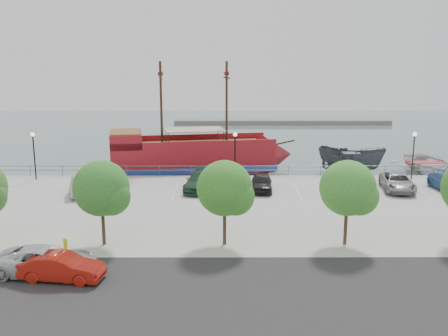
{
  "coord_description": "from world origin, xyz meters",
  "views": [
    {
      "loc": [
        -1.1,
        -37.43,
        10.44
      ],
      "look_at": [
        -1.0,
        2.0,
        2.0
      ],
      "focal_mm": 40.0,
      "sensor_mm": 36.0,
      "label": 1
    }
  ],
  "objects": [
    {
      "name": "ground",
      "position": [
        0.0,
        0.0,
        -1.0
      ],
      "size": [
        160.0,
        160.0,
        0.0
      ],
      "primitive_type": "plane",
      "color": "#42645E"
    },
    {
      "name": "dock_west",
      "position": [
        -13.41,
        9.2,
        -0.79
      ],
      "size": [
        7.53,
        4.02,
        0.41
      ],
      "primitive_type": "cube",
      "rotation": [
        0.0,
        0.0,
        0.29
      ],
      "color": "gray",
      "rests_on": "ground"
    },
    {
      "name": "parked_car_f",
      "position": [
        8.88,
        1.99,
        0.7
      ],
      "size": [
        2.27,
        4.44,
        1.4
      ],
      "primitive_type": "imported",
      "rotation": [
        0.0,
        0.0,
        -0.2
      ],
      "color": "silver",
      "rests_on": "land_slab"
    },
    {
      "name": "street_van",
      "position": [
        -9.97,
        -14.05,
        0.7
      ],
      "size": [
        5.16,
        2.57,
        1.41
      ],
      "primitive_type": "imported",
      "rotation": [
        0.0,
        0.0,
        1.52
      ],
      "color": "silver",
      "rests_on": "street"
    },
    {
      "name": "tree_d",
      "position": [
        -0.85,
        -10.07,
        3.3
      ],
      "size": [
        3.3,
        3.2,
        5.0
      ],
      "color": "#473321",
      "rests_on": "sidewalk"
    },
    {
      "name": "sidewalk",
      "position": [
        0.0,
        -10.0,
        0.01
      ],
      "size": [
        100.0,
        4.0,
        0.05
      ],
      "primitive_type": "cube",
      "color": "#B6B39D",
      "rests_on": "land_slab"
    },
    {
      "name": "lamp_post_left",
      "position": [
        -18.0,
        6.5,
        2.94
      ],
      "size": [
        0.36,
        0.36,
        4.28
      ],
      "color": "black",
      "rests_on": "land_slab"
    },
    {
      "name": "seawall_railing",
      "position": [
        0.0,
        7.8,
        0.53
      ],
      "size": [
        50.0,
        0.06,
        1.0
      ],
      "color": "#5A5C5E",
      "rests_on": "land_slab"
    },
    {
      "name": "tree_e",
      "position": [
        6.15,
        -10.07,
        3.3
      ],
      "size": [
        3.3,
        3.2,
        5.0
      ],
      "color": "#473321",
      "rests_on": "sidewalk"
    },
    {
      "name": "tree_c",
      "position": [
        -7.85,
        -10.07,
        3.3
      ],
      "size": [
        3.3,
        3.2,
        5.0
      ],
      "color": "#473321",
      "rests_on": "sidewalk"
    },
    {
      "name": "far_shore",
      "position": [
        10.0,
        55.0,
        -0.6
      ],
      "size": [
        40.0,
        3.0,
        0.8
      ],
      "primitive_type": "cube",
      "color": "gray",
      "rests_on": "ground"
    },
    {
      "name": "dock_east",
      "position": [
        15.65,
        9.2,
        -0.81
      ],
      "size": [
        6.75,
        2.61,
        0.38
      ],
      "primitive_type": "cube",
      "rotation": [
        0.0,
        0.0,
        -0.11
      ],
      "color": "gray",
      "rests_on": "ground"
    },
    {
      "name": "speedboat",
      "position": [
        20.09,
        13.19,
        -0.17
      ],
      "size": [
        5.85,
        8.13,
        1.67
      ],
      "primitive_type": "imported",
      "rotation": [
        0.0,
        0.0,
        -0.01
      ],
      "color": "silver",
      "rests_on": "ground"
    },
    {
      "name": "parked_car_h",
      "position": [
        17.47,
        2.39,
        0.67
      ],
      "size": [
        2.25,
        4.75,
        1.34
      ],
      "primitive_type": "imported",
      "rotation": [
        0.0,
        0.0,
        0.08
      ],
      "color": "#335B99",
      "rests_on": "land_slab"
    },
    {
      "name": "parked_car_d",
      "position": [
        -2.96,
        2.72,
        0.76
      ],
      "size": [
        2.87,
        5.48,
        1.52
      ],
      "primitive_type": "imported",
      "rotation": [
        0.0,
        0.0,
        -0.15
      ],
      "color": "#21472D",
      "rests_on": "land_slab"
    },
    {
      "name": "street_sedan",
      "position": [
        -8.91,
        -14.77,
        0.67
      ],
      "size": [
        4.22,
        1.96,
        1.34
      ],
      "primitive_type": "imported",
      "rotation": [
        0.0,
        0.0,
        1.43
      ],
      "color": "#A91A0F",
      "rests_on": "street"
    },
    {
      "name": "lamp_post_mid",
      "position": [
        0.0,
        6.5,
        2.94
      ],
      "size": [
        0.36,
        0.36,
        4.28
      ],
      "color": "black",
      "rests_on": "land_slab"
    },
    {
      "name": "parked_car_g",
      "position": [
        13.31,
        2.47,
        0.71
      ],
      "size": [
        3.05,
        5.36,
        1.41
      ],
      "primitive_type": "imported",
      "rotation": [
        0.0,
        0.0,
        -0.14
      ],
      "color": "gray",
      "rests_on": "land_slab"
    },
    {
      "name": "patrol_boat",
      "position": [
        12.12,
        12.89,
        0.34
      ],
      "size": [
        7.36,
        5.57,
        2.69
      ],
      "primitive_type": "imported",
      "rotation": [
        0.0,
        0.0,
        1.08
      ],
      "color": "#3E424A",
      "rests_on": "ground"
    },
    {
      "name": "pirate_ship",
      "position": [
        -2.83,
        12.52,
        1.01
      ],
      "size": [
        19.28,
        8.37,
        11.98
      ],
      "rotation": [
        0.0,
        0.0,
        0.18
      ],
      "color": "maroon",
      "rests_on": "ground"
    },
    {
      "name": "dock_mid",
      "position": [
        7.33,
        9.2,
        -0.82
      ],
      "size": [
        6.52,
        3.22,
        0.36
      ],
      "primitive_type": "cube",
      "rotation": [
        0.0,
        0.0,
        0.24
      ],
      "color": "slate",
      "rests_on": "ground"
    },
    {
      "name": "fire_hydrant",
      "position": [
        -10.0,
        -10.8,
        0.39
      ],
      "size": [
        0.25,
        0.25,
        0.71
      ],
      "rotation": [
        0.0,
        0.0,
        -0.41
      ],
      "color": "yellow",
      "rests_on": "sidewalk"
    },
    {
      "name": "lamp_post_right",
      "position": [
        16.0,
        6.5,
        2.94
      ],
      "size": [
        0.36,
        0.36,
        4.28
      ],
      "color": "black",
      "rests_on": "land_slab"
    },
    {
      "name": "street",
      "position": [
        0.0,
        -16.0,
        0.01
      ],
      "size": [
        100.0,
        8.0,
        0.04
      ],
      "primitive_type": "cube",
      "color": "#262525",
      "rests_on": "land_slab"
    },
    {
      "name": "parked_car_e",
      "position": [
        2.11,
        2.4,
        0.7
      ],
      "size": [
        1.94,
        4.23,
        1.41
      ],
      "primitive_type": "imported",
      "rotation": [
        0.0,
        0.0,
        -0.07
      ],
      "color": "black",
      "rests_on": "land_slab"
    },
    {
      "name": "parked_car_b",
      "position": [
        -12.4,
        1.31,
        0.73
      ],
      "size": [
        2.25,
        4.62,
        1.46
      ],
      "primitive_type": "imported",
      "rotation": [
        0.0,
        0.0,
        0.17
      ],
      "color": "#A5A5A5",
      "rests_on": "land_slab"
    }
  ]
}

